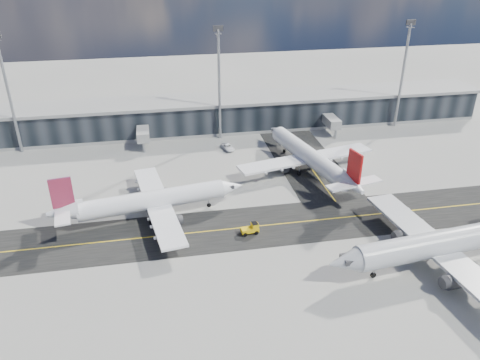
{
  "coord_description": "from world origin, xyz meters",
  "views": [
    {
      "loc": [
        -15.92,
        -67.0,
        47.16
      ],
      "look_at": [
        -1.06,
        13.39,
        5.0
      ],
      "focal_mm": 35.0,
      "sensor_mm": 36.0,
      "label": 1
    }
  ],
  "objects_px": {
    "airliner_redtail": "(310,157)",
    "airliner_af": "(150,201)",
    "baggage_tug": "(251,228)",
    "service_van": "(228,147)",
    "airliner_near": "(449,242)"
  },
  "relations": [
    {
      "from": "baggage_tug",
      "to": "service_van",
      "type": "height_order",
      "value": "baggage_tug"
    },
    {
      "from": "baggage_tug",
      "to": "airliner_redtail",
      "type": "bearing_deg",
      "value": 133.85
    },
    {
      "from": "airliner_near",
      "to": "baggage_tug",
      "type": "xyz_separation_m",
      "value": [
        -29.3,
        14.27,
        -3.1
      ]
    },
    {
      "from": "airliner_near",
      "to": "service_van",
      "type": "bearing_deg",
      "value": 21.68
    },
    {
      "from": "airliner_af",
      "to": "baggage_tug",
      "type": "relative_size",
      "value": 10.96
    },
    {
      "from": "airliner_redtail",
      "to": "baggage_tug",
      "type": "height_order",
      "value": "airliner_redtail"
    },
    {
      "from": "service_van",
      "to": "baggage_tug",
      "type": "bearing_deg",
      "value": -107.54
    },
    {
      "from": "airliner_af",
      "to": "service_van",
      "type": "height_order",
      "value": "airliner_af"
    },
    {
      "from": "baggage_tug",
      "to": "service_van",
      "type": "xyz_separation_m",
      "value": [
        1.83,
        37.95,
        -0.33
      ]
    },
    {
      "from": "airliner_af",
      "to": "airliner_near",
      "type": "height_order",
      "value": "airliner_near"
    },
    {
      "from": "airliner_redtail",
      "to": "service_van",
      "type": "relative_size",
      "value": 8.0
    },
    {
      "from": "airliner_redtail",
      "to": "airliner_af",
      "type": "bearing_deg",
      "value": -172.78
    },
    {
      "from": "airliner_af",
      "to": "service_van",
      "type": "bearing_deg",
      "value": 137.23
    },
    {
      "from": "airliner_af",
      "to": "airliner_redtail",
      "type": "height_order",
      "value": "airliner_redtail"
    },
    {
      "from": "baggage_tug",
      "to": "service_van",
      "type": "distance_m",
      "value": 37.99
    }
  ]
}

